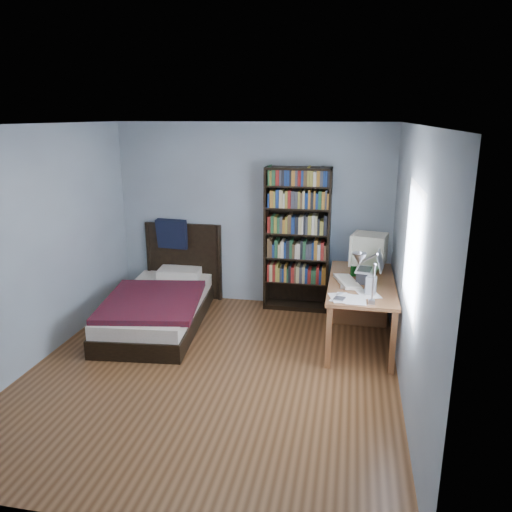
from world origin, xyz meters
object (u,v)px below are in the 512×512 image
desk (360,294)px  laptop (368,274)px  desk_lamp (362,264)px  crt_monitor (368,249)px  keyboard (347,282)px  bed (161,303)px  soda_can (353,271)px  speaker (371,285)px  bookshelf (297,240)px

desk → laptop: size_ratio=4.36×
laptop → desk_lamp: 1.18m
crt_monitor → desk: bearing=-150.7°
desk_lamp → crt_monitor: bearing=86.2°
laptop → keyboard: 0.25m
bed → crt_monitor: bearing=9.1°
crt_monitor → soda_can: size_ratio=3.73×
desk → speaker: speaker is taller
soda_can → desk_lamp: bearing=-87.3°
desk → bed: (-2.51, -0.38, -0.16)m
soda_can → bookshelf: bookshelf is taller
desk_lamp → bookshelf: 2.17m
desk_lamp → soda_can: size_ratio=5.22×
laptop → bookshelf: bookshelf is taller
keyboard → bed: 2.40m
crt_monitor → bed: bearing=-170.9°
laptop → bookshelf: 1.29m
soda_can → bookshelf: size_ratio=0.07×
speaker → bookshelf: size_ratio=0.10×
desk → bookshelf: bearing=153.2°
keyboard → bookshelf: bookshelf is taller
bed → soda_can: bearing=3.1°
desk_lamp → bed: size_ratio=0.30×
desk → crt_monitor: bearing=29.3°
keyboard → desk: bearing=54.9°
crt_monitor → laptop: crt_monitor is taller
laptop → speaker: laptop is taller
laptop → bed: bearing=178.1°
laptop → bed: bed is taller
speaker → soda_can: size_ratio=1.54×
desk → soda_can: (-0.10, -0.25, 0.38)m
keyboard → crt_monitor: bearing=50.1°
bed → bookshelf: bearing=26.1°
crt_monitor → keyboard: 0.66m
desk → soda_can: size_ratio=12.66×
bookshelf → speaker: bearing=-53.8°
crt_monitor → bed: 2.71m
desk → desk_lamp: 1.77m
bookshelf → bed: size_ratio=0.87×
desk_lamp → speaker: desk_lamp is taller
desk → soda_can: soda_can is taller
desk → keyboard: (-0.17, -0.54, 0.33)m
crt_monitor → bookshelf: size_ratio=0.25×
desk_lamp → bed: 2.92m
laptop → desk: bearing=97.6°
speaker → laptop: bearing=107.7°
speaker → soda_can: bearing=121.0°
desk → desk_lamp: bearing=-91.5°
desk_lamp → soda_can: (-0.06, 1.31, -0.47)m
keyboard → bookshelf: 1.21m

